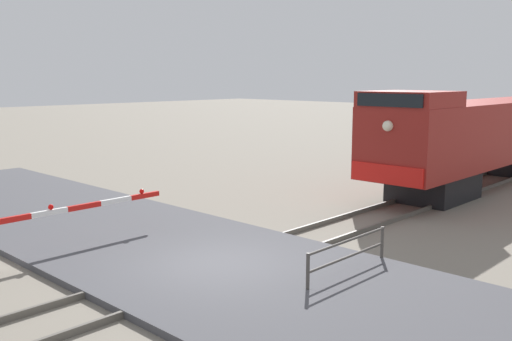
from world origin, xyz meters
TOP-DOWN VIEW (x-y plane):
  - ground_plane at (0.00, 0.00)m, footprint 160.00×160.00m
  - rail_track_left at (-0.72, 0.00)m, footprint 0.08×80.00m
  - rail_track_right at (0.72, 0.00)m, footprint 0.08×80.00m
  - road_surface at (0.00, 0.00)m, footprint 36.00×6.33m
  - locomotive at (0.00, 15.13)m, footprint 2.84×15.61m
  - crossing_gate at (-4.00, -3.22)m, footprint 0.36×5.68m
  - guard_railing at (2.61, 1.64)m, footprint 0.08×3.03m

SIDE VIEW (x-z plane):
  - ground_plane at x=0.00m, z-range 0.00..0.00m
  - rail_track_left at x=-0.72m, z-range 0.00..0.15m
  - rail_track_right at x=0.72m, z-range 0.00..0.15m
  - road_surface at x=0.00m, z-range 0.00..0.16m
  - guard_railing at x=2.61m, z-range 0.15..1.10m
  - crossing_gate at x=-4.00m, z-range 0.16..1.51m
  - locomotive at x=0.00m, z-range 0.08..4.20m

